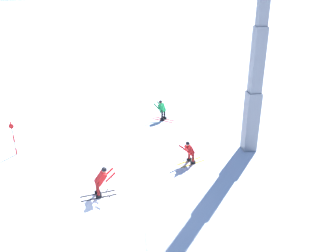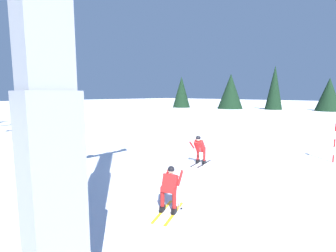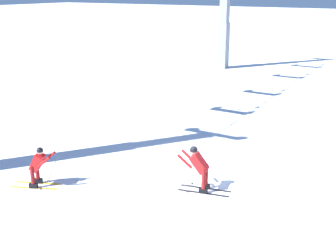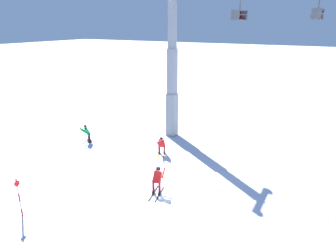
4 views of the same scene
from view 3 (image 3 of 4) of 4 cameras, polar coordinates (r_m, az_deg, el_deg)
The scene contains 4 objects.
ground_plane at distance 14.90m, azimuth 3.28°, elevation -7.27°, with size 260.00×260.00×0.00m, color white.
skier_carving_main at distance 13.92m, azimuth 4.10°, elevation -5.18°, with size 0.96×1.84×1.67m.
lift_tower_far at distance 35.40m, azimuth 7.53°, elevation 15.28°, with size 0.74×2.99×11.42m.
skier_distant_downhill at distance 14.85m, azimuth -16.86°, elevation -4.89°, with size 1.14×1.64×1.49m.
Camera 3 is at (-11.96, -6.23, 6.34)m, focal length 46.04 mm.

